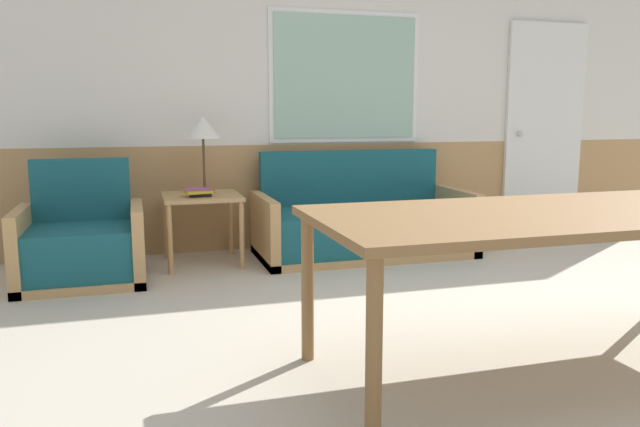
{
  "coord_description": "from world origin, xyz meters",
  "views": [
    {
      "loc": [
        -1.81,
        -2.73,
        1.2
      ],
      "look_at": [
        -0.65,
        1.15,
        0.53
      ],
      "focal_mm": 35.0,
      "sensor_mm": 36.0,
      "label": 1
    }
  ],
  "objects_px": {
    "armchair": "(82,246)",
    "table_lamp": "(203,130)",
    "dining_table": "(552,224)",
    "side_table": "(202,205)",
    "couch": "(363,225)"
  },
  "relations": [
    {
      "from": "couch",
      "to": "armchair",
      "type": "bearing_deg",
      "value": -173.89
    },
    {
      "from": "armchair",
      "to": "dining_table",
      "type": "relative_size",
      "value": 0.39
    },
    {
      "from": "couch",
      "to": "armchair",
      "type": "xyz_separation_m",
      "value": [
        -2.21,
        -0.24,
        0.01
      ]
    },
    {
      "from": "couch",
      "to": "dining_table",
      "type": "xyz_separation_m",
      "value": [
        -0.03,
        -2.49,
        0.44
      ]
    },
    {
      "from": "armchair",
      "to": "side_table",
      "type": "bearing_deg",
      "value": 13.87
    },
    {
      "from": "table_lamp",
      "to": "dining_table",
      "type": "height_order",
      "value": "table_lamp"
    },
    {
      "from": "table_lamp",
      "to": "couch",
      "type": "bearing_deg",
      "value": -7.3
    },
    {
      "from": "couch",
      "to": "armchair",
      "type": "relative_size",
      "value": 2.08
    },
    {
      "from": "armchair",
      "to": "table_lamp",
      "type": "distance_m",
      "value": 1.28
    },
    {
      "from": "couch",
      "to": "table_lamp",
      "type": "height_order",
      "value": "table_lamp"
    },
    {
      "from": "armchair",
      "to": "table_lamp",
      "type": "height_order",
      "value": "table_lamp"
    },
    {
      "from": "couch",
      "to": "side_table",
      "type": "distance_m",
      "value": 1.35
    },
    {
      "from": "table_lamp",
      "to": "dining_table",
      "type": "bearing_deg",
      "value": -64.46
    },
    {
      "from": "side_table",
      "to": "table_lamp",
      "type": "relative_size",
      "value": 0.98
    },
    {
      "from": "couch",
      "to": "table_lamp",
      "type": "xyz_separation_m",
      "value": [
        -1.29,
        0.17,
        0.8
      ]
    }
  ]
}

